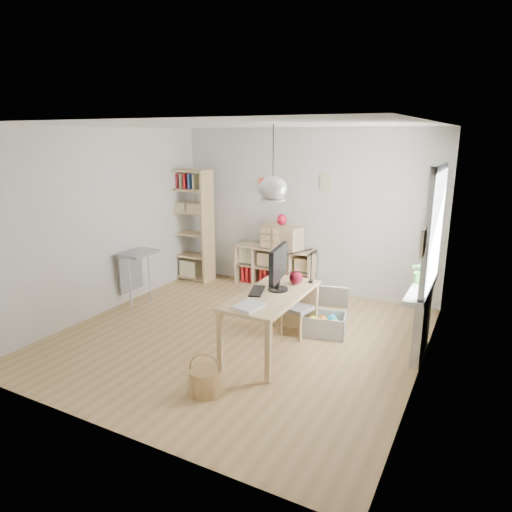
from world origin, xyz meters
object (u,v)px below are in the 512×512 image
at_px(cube_shelf, 274,270).
at_px(chair, 300,304).
at_px(monitor, 278,266).
at_px(drawer_chest, 282,237).
at_px(storage_chest, 325,319).
at_px(desk, 272,301).
at_px(tall_bookshelf, 190,221).

height_order(cube_shelf, chair, chair).
xyz_separation_m(cube_shelf, chair, (1.14, -1.60, 0.13)).
relative_size(chair, monitor, 1.20).
relative_size(chair, drawer_chest, 1.08).
bearing_deg(monitor, storage_chest, 50.03).
relative_size(desk, cube_shelf, 1.07).
height_order(desk, chair, desk).
distance_m(desk, storage_chest, 1.01).
bearing_deg(desk, chair, 79.61).
bearing_deg(chair, drawer_chest, 135.25).
height_order(storage_chest, monitor, monitor).
bearing_deg(storage_chest, desk, -128.96).
bearing_deg(desk, monitor, 82.96).
distance_m(chair, drawer_chest, 1.91).
height_order(desk, storage_chest, desk).
xyz_separation_m(desk, storage_chest, (0.41, 0.80, -0.46)).
relative_size(storage_chest, monitor, 1.18).
bearing_deg(monitor, drawer_chest, 104.17).
bearing_deg(desk, storage_chest, 62.87).
xyz_separation_m(chair, drawer_chest, (-0.99, 1.56, 0.49)).
relative_size(desk, chair, 2.01).
relative_size(tall_bookshelf, monitor, 3.20).
bearing_deg(storage_chest, tall_bookshelf, 147.22).
relative_size(cube_shelf, drawer_chest, 2.02).
xyz_separation_m(tall_bookshelf, storage_chest, (3.00, -1.15, -0.89)).
distance_m(storage_chest, monitor, 1.16).
bearing_deg(tall_bookshelf, desk, -37.01).
xyz_separation_m(chair, storage_chest, (0.30, 0.17, -0.23)).
bearing_deg(drawer_chest, cube_shelf, 177.90).
distance_m(chair, storage_chest, 0.41).
height_order(storage_chest, drawer_chest, drawer_chest).
xyz_separation_m(cube_shelf, monitor, (1.04, -2.09, 0.76)).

